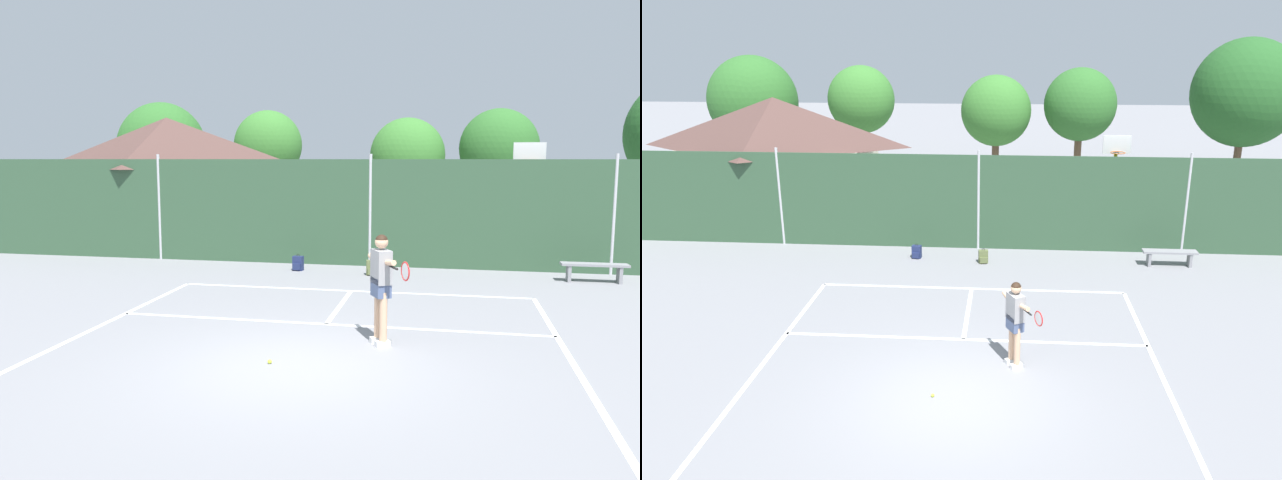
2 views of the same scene
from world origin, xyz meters
TOP-DOWN VIEW (x-y plane):
  - ground_plane at (0.00, 0.00)m, footprint 120.00×120.00m
  - court_markings at (0.00, 0.65)m, footprint 8.30×11.10m
  - chainlink_fence at (0.00, 9.00)m, footprint 26.09×0.09m
  - basketball_hoop at (4.44, 10.29)m, footprint 0.90×0.67m
  - clubhouse_building at (-7.70, 12.19)m, footprint 7.21×4.96m
  - treeline_backdrop at (1.41, 20.73)m, footprint 28.96×4.60m
  - tennis_player at (1.14, 1.38)m, footprint 0.80×1.25m
  - tennis_ball at (-0.41, 0.08)m, footprint 0.07×0.07m
  - backpack_navy at (-1.86, 7.88)m, footprint 0.31×0.28m
  - backpack_olive at (0.23, 7.59)m, footprint 0.31×0.28m
  - courtside_bench at (5.81, 7.75)m, footprint 1.60×0.36m

SIDE VIEW (x-z plane):
  - ground_plane at x=0.00m, z-range 0.00..0.00m
  - court_markings at x=0.00m, z-range 0.00..0.01m
  - tennis_ball at x=-0.41m, z-range 0.00..0.07m
  - backpack_navy at x=-1.86m, z-range -0.04..0.42m
  - backpack_olive at x=0.23m, z-range -0.04..0.42m
  - courtside_bench at x=5.81m, z-range 0.12..0.60m
  - tennis_player at x=1.14m, z-range 0.18..2.04m
  - chainlink_fence at x=0.00m, z-range -0.07..3.15m
  - basketball_hoop at x=4.44m, z-range 0.54..4.09m
  - clubhouse_building at x=-7.70m, z-range 0.08..4.62m
  - treeline_backdrop at x=1.41m, z-range 0.42..7.14m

